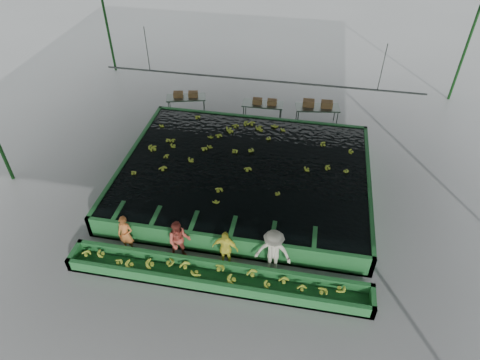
% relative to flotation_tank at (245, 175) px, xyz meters
% --- Properties ---
extents(ground, '(80.00, 80.00, 0.00)m').
position_rel_flotation_tank_xyz_m(ground, '(0.00, -1.50, -0.45)').
color(ground, gray).
rests_on(ground, ground).
extents(shed_roof, '(20.00, 22.00, 0.04)m').
position_rel_flotation_tank_xyz_m(shed_roof, '(0.00, -1.50, 4.55)').
color(shed_roof, gray).
rests_on(shed_roof, shed_posts).
extents(shed_posts, '(20.00, 22.00, 5.00)m').
position_rel_flotation_tank_xyz_m(shed_posts, '(0.00, -1.50, 2.05)').
color(shed_posts, '#133F14').
rests_on(shed_posts, ground).
extents(flotation_tank, '(10.00, 8.00, 0.90)m').
position_rel_flotation_tank_xyz_m(flotation_tank, '(0.00, 0.00, 0.00)').
color(flotation_tank, '#22682F').
rests_on(flotation_tank, ground).
extents(tank_water, '(9.70, 7.70, 0.00)m').
position_rel_flotation_tank_xyz_m(tank_water, '(0.00, -0.00, 0.40)').
color(tank_water, black).
rests_on(tank_water, flotation_tank).
extents(sorting_trough, '(10.00, 1.00, 0.50)m').
position_rel_flotation_tank_xyz_m(sorting_trough, '(0.00, -5.10, -0.20)').
color(sorting_trough, '#22682F').
rests_on(sorting_trough, ground).
extents(cableway_rail, '(0.08, 0.08, 14.00)m').
position_rel_flotation_tank_xyz_m(cableway_rail, '(0.00, 3.50, 2.55)').
color(cableway_rail, '#59605B').
rests_on(cableway_rail, shed_roof).
extents(rail_hanger_left, '(0.04, 0.04, 2.00)m').
position_rel_flotation_tank_xyz_m(rail_hanger_left, '(-5.00, 3.50, 3.55)').
color(rail_hanger_left, '#59605B').
rests_on(rail_hanger_left, shed_roof).
extents(rail_hanger_right, '(0.04, 0.04, 2.00)m').
position_rel_flotation_tank_xyz_m(rail_hanger_right, '(5.00, 3.50, 3.55)').
color(rail_hanger_right, '#59605B').
rests_on(rail_hanger_right, shed_roof).
extents(worker_a, '(0.57, 0.39, 1.52)m').
position_rel_flotation_tank_xyz_m(worker_a, '(-3.35, -4.30, 0.31)').
color(worker_a, '#CF6E32').
rests_on(worker_a, ground).
extents(worker_b, '(0.94, 0.82, 1.63)m').
position_rel_flotation_tank_xyz_m(worker_b, '(-1.44, -4.30, 0.37)').
color(worker_b, '#B64738').
rests_on(worker_b, ground).
extents(worker_c, '(0.90, 0.41, 1.51)m').
position_rel_flotation_tank_xyz_m(worker_c, '(0.12, -4.30, 0.31)').
color(worker_c, '#FDF344').
rests_on(worker_c, ground).
extents(worker_d, '(1.22, 0.74, 1.83)m').
position_rel_flotation_tank_xyz_m(worker_d, '(1.71, -4.30, 0.46)').
color(worker_d, beige).
rests_on(worker_d, ground).
extents(packing_table_left, '(2.11, 1.27, 0.90)m').
position_rel_flotation_tank_xyz_m(packing_table_left, '(-3.97, 5.13, -0.00)').
color(packing_table_left, '#59605B').
rests_on(packing_table_left, ground).
extents(packing_table_mid, '(2.03, 0.85, 0.92)m').
position_rel_flotation_tank_xyz_m(packing_table_mid, '(-0.02, 5.16, 0.01)').
color(packing_table_mid, '#59605B').
rests_on(packing_table_mid, ground).
extents(packing_table_right, '(2.22, 1.17, 0.96)m').
position_rel_flotation_tank_xyz_m(packing_table_right, '(2.67, 5.25, 0.03)').
color(packing_table_right, '#59605B').
rests_on(packing_table_right, ground).
extents(box_stack_left, '(1.27, 0.59, 0.26)m').
position_rel_flotation_tank_xyz_m(box_stack_left, '(-3.98, 5.16, 0.45)').
color(box_stack_left, brown).
rests_on(box_stack_left, packing_table_left).
extents(box_stack_mid, '(1.20, 0.37, 0.26)m').
position_rel_flotation_tank_xyz_m(box_stack_mid, '(0.07, 5.15, 0.47)').
color(box_stack_mid, brown).
rests_on(box_stack_mid, packing_table_mid).
extents(box_stack_right, '(1.45, 0.46, 0.31)m').
position_rel_flotation_tank_xyz_m(box_stack_right, '(2.65, 5.31, 0.51)').
color(box_stack_right, brown).
rests_on(box_stack_right, packing_table_right).
extents(floating_bananas, '(9.34, 6.37, 0.13)m').
position_rel_flotation_tank_xyz_m(floating_bananas, '(0.00, 0.80, 0.40)').
color(floating_bananas, '#9EB32C').
rests_on(floating_bananas, tank_water).
extents(trough_bananas, '(8.74, 0.58, 0.12)m').
position_rel_flotation_tank_xyz_m(trough_bananas, '(0.00, -5.10, -0.05)').
color(trough_bananas, '#9EB32C').
rests_on(trough_bananas, sorting_trough).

